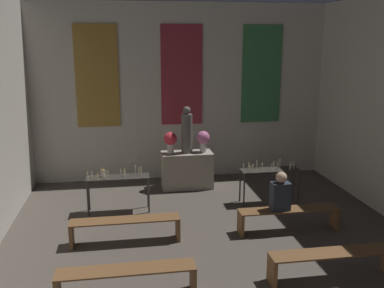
{
  "coord_description": "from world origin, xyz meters",
  "views": [
    {
      "loc": [
        -1.52,
        -0.7,
        3.6
      ],
      "look_at": [
        0.0,
        8.75,
        1.32
      ],
      "focal_mm": 40.0,
      "sensor_mm": 36.0,
      "label": 1
    }
  ],
  "objects_px": {
    "candle_rack_right": "(270,174)",
    "pew_third_right": "(332,259)",
    "altar": "(187,170)",
    "statue": "(187,132)",
    "pew_third_left": "(127,277)",
    "flower_vase_left": "(170,140)",
    "pew_back_right": "(289,215)",
    "flower_vase_right": "(203,139)",
    "person_seated": "(280,193)",
    "candle_rack_left": "(118,181)",
    "pew_back_left": "(125,225)"
  },
  "relations": [
    {
      "from": "statue",
      "to": "candle_rack_right",
      "type": "xyz_separation_m",
      "value": [
        1.7,
        -1.36,
        -0.76
      ]
    },
    {
      "from": "altar",
      "to": "pew_back_left",
      "type": "xyz_separation_m",
      "value": [
        -1.57,
        -2.89,
        -0.12
      ]
    },
    {
      "from": "pew_back_right",
      "to": "flower_vase_right",
      "type": "bearing_deg",
      "value": 111.85
    },
    {
      "from": "altar",
      "to": "pew_third_right",
      "type": "xyz_separation_m",
      "value": [
        1.57,
        -4.67,
        -0.12
      ]
    },
    {
      "from": "candle_rack_right",
      "to": "pew_third_right",
      "type": "height_order",
      "value": "candle_rack_right"
    },
    {
      "from": "statue",
      "to": "pew_back_left",
      "type": "distance_m",
      "value": 3.47
    },
    {
      "from": "flower_vase_left",
      "to": "candle_rack_left",
      "type": "distance_m",
      "value": 1.96
    },
    {
      "from": "altar",
      "to": "person_seated",
      "type": "distance_m",
      "value": 3.22
    },
    {
      "from": "altar",
      "to": "pew_third_right",
      "type": "relative_size",
      "value": 0.64
    },
    {
      "from": "statue",
      "to": "flower_vase_left",
      "type": "xyz_separation_m",
      "value": [
        -0.41,
        0.0,
        -0.21
      ]
    },
    {
      "from": "candle_rack_left",
      "to": "pew_back_right",
      "type": "relative_size",
      "value": 0.67
    },
    {
      "from": "statue",
      "to": "pew_third_right",
      "type": "xyz_separation_m",
      "value": [
        1.57,
        -4.67,
        -1.11
      ]
    },
    {
      "from": "altar",
      "to": "flower_vase_left",
      "type": "distance_m",
      "value": 0.89
    },
    {
      "from": "altar",
      "to": "statue",
      "type": "xyz_separation_m",
      "value": [
        0.0,
        -0.0,
        0.99
      ]
    },
    {
      "from": "candle_rack_right",
      "to": "altar",
      "type": "bearing_deg",
      "value": 141.47
    },
    {
      "from": "pew_third_right",
      "to": "person_seated",
      "type": "xyz_separation_m",
      "value": [
        -0.19,
        1.77,
        0.46
      ]
    },
    {
      "from": "altar",
      "to": "pew_back_right",
      "type": "relative_size",
      "value": 0.64
    },
    {
      "from": "pew_third_left",
      "to": "candle_rack_right",
      "type": "bearing_deg",
      "value": 45.32
    },
    {
      "from": "pew_third_left",
      "to": "pew_third_right",
      "type": "distance_m",
      "value": 3.14
    },
    {
      "from": "statue",
      "to": "pew_back_left",
      "type": "height_order",
      "value": "statue"
    },
    {
      "from": "statue",
      "to": "candle_rack_right",
      "type": "bearing_deg",
      "value": -38.53
    },
    {
      "from": "pew_third_left",
      "to": "flower_vase_right",
      "type": "bearing_deg",
      "value": 66.95
    },
    {
      "from": "candle_rack_left",
      "to": "pew_third_left",
      "type": "distance_m",
      "value": 3.33
    },
    {
      "from": "statue",
      "to": "pew_back_right",
      "type": "bearing_deg",
      "value": -61.46
    },
    {
      "from": "candle_rack_right",
      "to": "pew_back_right",
      "type": "bearing_deg",
      "value": -94.81
    },
    {
      "from": "flower_vase_left",
      "to": "candle_rack_right",
      "type": "xyz_separation_m",
      "value": [
        2.11,
        -1.36,
        -0.56
      ]
    },
    {
      "from": "flower_vase_left",
      "to": "pew_back_left",
      "type": "height_order",
      "value": "flower_vase_left"
    },
    {
      "from": "candle_rack_left",
      "to": "person_seated",
      "type": "bearing_deg",
      "value": -26.46
    },
    {
      "from": "flower_vase_right",
      "to": "altar",
      "type": "bearing_deg",
      "value": 180.0
    },
    {
      "from": "pew_third_left",
      "to": "person_seated",
      "type": "bearing_deg",
      "value": 31.02
    },
    {
      "from": "altar",
      "to": "candle_rack_right",
      "type": "height_order",
      "value": "candle_rack_right"
    },
    {
      "from": "altar",
      "to": "person_seated",
      "type": "xyz_separation_m",
      "value": [
        1.38,
        -2.89,
        0.34
      ]
    },
    {
      "from": "pew_third_left",
      "to": "pew_back_left",
      "type": "bearing_deg",
      "value": 90.0
    },
    {
      "from": "statue",
      "to": "candle_rack_left",
      "type": "relative_size",
      "value": 0.87
    },
    {
      "from": "flower_vase_left",
      "to": "pew_third_right",
      "type": "height_order",
      "value": "flower_vase_left"
    },
    {
      "from": "candle_rack_right",
      "to": "pew_third_right",
      "type": "bearing_deg",
      "value": -92.23
    },
    {
      "from": "altar",
      "to": "candle_rack_left",
      "type": "relative_size",
      "value": 0.95
    },
    {
      "from": "altar",
      "to": "flower_vase_right",
      "type": "height_order",
      "value": "flower_vase_right"
    },
    {
      "from": "statue",
      "to": "pew_third_right",
      "type": "bearing_deg",
      "value": -71.38
    },
    {
      "from": "pew_third_right",
      "to": "pew_back_right",
      "type": "relative_size",
      "value": 1.0
    },
    {
      "from": "altar",
      "to": "flower_vase_left",
      "type": "height_order",
      "value": "flower_vase_left"
    },
    {
      "from": "flower_vase_left",
      "to": "candle_rack_right",
      "type": "relative_size",
      "value": 0.4
    },
    {
      "from": "flower_vase_right",
      "to": "pew_back_right",
      "type": "relative_size",
      "value": 0.27
    },
    {
      "from": "pew_third_right",
      "to": "candle_rack_right",
      "type": "bearing_deg",
      "value": 87.77
    },
    {
      "from": "altar",
      "to": "pew_back_left",
      "type": "distance_m",
      "value": 3.29
    },
    {
      "from": "candle_rack_right",
      "to": "pew_third_left",
      "type": "height_order",
      "value": "candle_rack_right"
    },
    {
      "from": "flower_vase_left",
      "to": "pew_third_left",
      "type": "bearing_deg",
      "value": -103.95
    },
    {
      "from": "candle_rack_left",
      "to": "flower_vase_left",
      "type": "bearing_deg",
      "value": 46.27
    },
    {
      "from": "pew_third_left",
      "to": "altar",
      "type": "bearing_deg",
      "value": 71.38
    },
    {
      "from": "pew_third_right",
      "to": "pew_back_left",
      "type": "bearing_deg",
      "value": 150.57
    }
  ]
}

